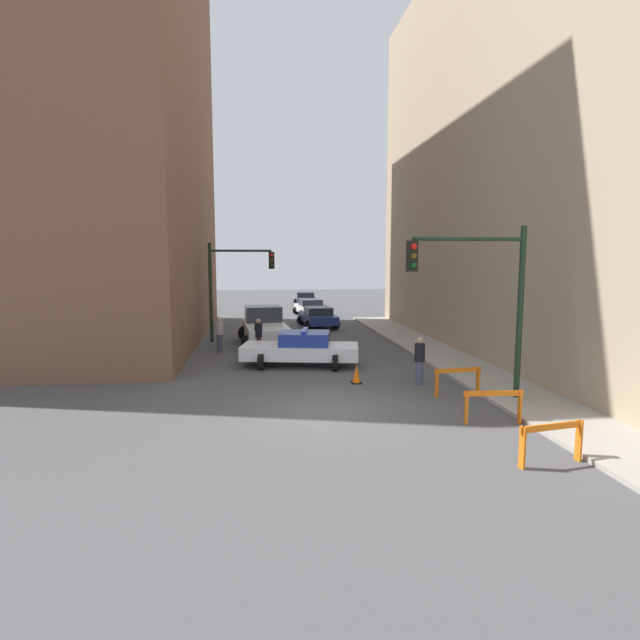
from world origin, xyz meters
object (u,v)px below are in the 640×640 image
pedestrian_corner (219,334)px  traffic_light_far (232,278)px  parked_car_mid (310,307)px  pedestrian_crossing (259,336)px  pedestrian_sidewalk (420,360)px  police_car (301,348)px  parked_car_near (318,317)px  barrier_front (552,437)px  traffic_cone (356,374)px  parked_car_far (306,299)px  barrier_mid (493,401)px  barrier_back (458,377)px  white_truck (265,327)px  traffic_light_near (484,286)px

pedestrian_corner → traffic_light_far: bearing=-117.6°
parked_car_mid → pedestrian_crossing: bearing=-110.1°
pedestrian_corner → pedestrian_sidewalk: size_ratio=1.00×
police_car → parked_car_mid: 18.42m
police_car → pedestrian_sidewalk: 5.23m
parked_car_near → barrier_front: (2.25, -22.43, -0.06)m
traffic_cone → parked_car_far: bearing=87.9°
traffic_light_far → parked_car_near: size_ratio=1.17×
barrier_mid → barrier_back: (0.17, 2.77, 0.00)m
pedestrian_sidewalk → parked_car_far: bearing=25.7°
traffic_light_far → pedestrian_corner: size_ratio=3.13×
pedestrian_crossing → barrier_front: 14.57m
barrier_front → police_car: bearing=112.4°
police_car → barrier_front: (4.36, -10.58, -0.11)m
barrier_front → traffic_cone: bearing=109.8°
parked_car_far → pedestrian_crossing: size_ratio=2.66×
pedestrian_crossing → barrier_front: bearing=-90.2°
white_truck → pedestrian_crossing: white_truck is taller
parked_car_mid → barrier_back: size_ratio=2.79×
pedestrian_crossing → barrier_mid: 12.21m
white_truck → traffic_light_near: bearing=-65.8°
traffic_light_far → white_truck: bearing=-32.1°
police_car → pedestrian_corner: size_ratio=2.99×
pedestrian_crossing → parked_car_mid: bearing=50.7°
parked_car_mid → traffic_cone: parked_car_mid is taller
white_truck → parked_car_far: bearing=74.3°
parked_car_mid → pedestrian_crossing: 16.13m
parked_car_near → barrier_back: bearing=-87.3°
police_car → pedestrian_sidewalk: (3.80, -3.59, 0.14)m
white_truck → traffic_cone: white_truck is taller
parked_car_mid → traffic_cone: size_ratio=6.80×
traffic_light_far → pedestrian_sidewalk: bearing=-56.0°
police_car → traffic_cone: 3.57m
parked_car_mid → barrier_mid: (2.09, -26.20, -0.06)m
traffic_cone → pedestrian_corner: bearing=127.4°
barrier_mid → pedestrian_crossing: bearing=120.0°
barrier_back → traffic_light_near: bearing=-63.0°
barrier_mid → parked_car_far: bearing=92.6°
barrier_front → barrier_mid: size_ratio=0.99×
traffic_cone → traffic_light_far: bearing=116.0°
parked_car_far → pedestrian_crossing: 24.81m
parked_car_far → pedestrian_sidewalk: (1.03, -30.65, 0.19)m
parked_car_near → traffic_cone: bearing=-97.1°
traffic_light_far → pedestrian_sidewalk: (6.89, -10.20, -2.54)m
police_car → pedestrian_crossing: (-1.73, 2.66, 0.14)m
parked_car_far → traffic_light_near: bearing=-82.2°
pedestrian_sidewalk → traffic_cone: pedestrian_sidewalk is taller
pedestrian_sidewalk → barrier_back: 1.74m
traffic_cone → white_truck: bearing=109.5°
pedestrian_crossing → traffic_cone: pedestrian_crossing is taller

